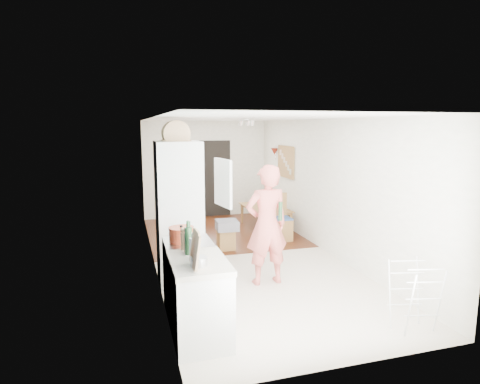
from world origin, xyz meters
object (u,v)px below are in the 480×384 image
dining_table (266,219)px  drying_rack (414,297)px  dining_chair (281,218)px  stool (226,239)px  person (267,214)px

dining_table → drying_rack: (0.04, -4.94, 0.19)m
dining_table → dining_chair: 1.06m
stool → dining_chair: bearing=13.6°
dining_table → stool: size_ratio=3.04×
drying_rack → stool: bearing=123.9°
dining_chair → stool: size_ratio=2.39×
person → dining_chair: person is taller
person → dining_table: person is taller
person → drying_rack: person is taller
drying_rack → dining_chair: bearing=104.9°
person → stool: person is taller
dining_chair → drying_rack: (0.09, -3.92, -0.08)m
dining_table → stool: dining_table is taller
person → dining_chair: 2.42m
stool → dining_table: bearing=45.5°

